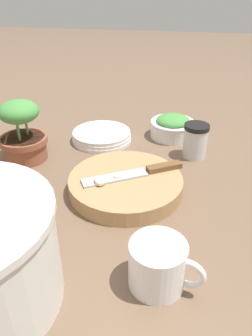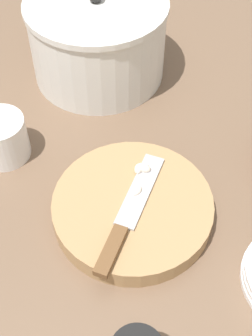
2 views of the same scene
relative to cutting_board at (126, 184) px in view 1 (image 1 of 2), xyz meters
The scene contains 9 objects.
ground_plane 0.03m from the cutting_board, 111.06° to the left, with size 5.00×5.00×0.00m, color brown.
cutting_board is the anchor object (origin of this frame).
chef_knife 0.04m from the cutting_board, 55.97° to the right, with size 0.15×0.22×0.01m.
garlic_cloves 0.06m from the cutting_board, 127.57° to the left, with size 0.05×0.06×0.02m.
herb_bowl 0.33m from the cutting_board, 15.42° to the right, with size 0.14×0.14×0.07m.
spice_jar 0.25m from the cutting_board, 37.90° to the right, with size 0.07×0.07×0.09m.
coffee_mug 0.27m from the cutting_board, 158.44° to the right, with size 0.09×0.12×0.08m.
plate_stack 0.28m from the cutting_board, 25.51° to the left, with size 0.18×0.18×0.03m.
potted_herb 0.32m from the cutting_board, 70.51° to the left, with size 0.13×0.13×0.16m.
Camera 1 is at (-0.61, -0.14, 0.44)m, focal length 35.00 mm.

